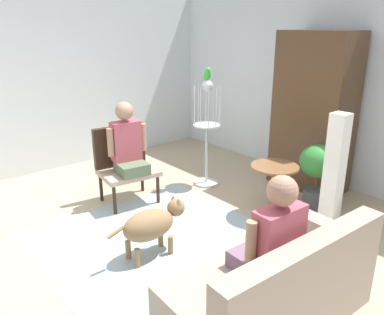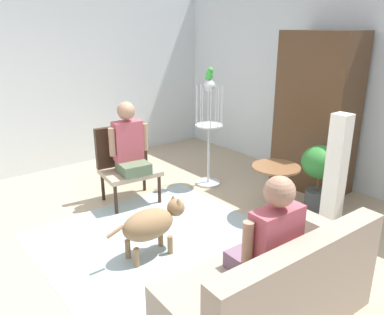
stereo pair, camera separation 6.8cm
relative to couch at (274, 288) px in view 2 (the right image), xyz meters
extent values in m
plane|color=tan|center=(-1.45, 0.00, -0.30)|extent=(7.24, 7.24, 0.00)
cube|color=silver|center=(-1.45, 2.94, 1.12)|extent=(6.64, 0.12, 2.84)
cube|color=silver|center=(-4.53, 0.30, 1.12)|extent=(0.12, 6.37, 2.84)
cube|color=#9EB2B7|center=(-1.27, -0.04, -0.29)|extent=(2.81, 2.34, 0.01)
cube|color=gray|center=(-0.07, -0.03, -0.09)|extent=(0.93, 1.69, 0.40)
cube|color=gray|center=(0.27, -0.04, 0.32)|extent=(0.26, 1.66, 0.42)
cube|color=gray|center=(-0.03, 0.71, 0.20)|extent=(0.85, 0.22, 0.19)
cube|color=tan|center=(0.12, -0.45, 0.25)|extent=(0.12, 0.32, 0.28)
cube|color=tan|center=(0.14, 0.01, 0.25)|extent=(0.12, 0.33, 0.28)
cube|color=gray|center=(0.16, 0.46, 0.25)|extent=(0.12, 0.34, 0.28)
cylinder|color=black|center=(-2.33, 0.54, -0.11)|extent=(0.04, 0.04, 0.38)
cylinder|color=black|center=(-2.41, -0.06, -0.11)|extent=(0.04, 0.04, 0.38)
cylinder|color=black|center=(-2.80, 0.60, -0.11)|extent=(0.04, 0.04, 0.38)
cylinder|color=black|center=(-2.87, 0.00, -0.11)|extent=(0.04, 0.04, 0.38)
cube|color=tan|center=(-2.60, 0.27, 0.12)|extent=(0.65, 0.77, 0.06)
cube|color=black|center=(-2.85, 0.30, 0.41)|extent=(0.17, 0.70, 0.54)
cube|color=slate|center=(-0.15, -0.02, 0.18)|extent=(0.39, 0.43, 0.14)
cube|color=#B24C59|center=(0.00, -0.03, 0.47)|extent=(0.20, 0.42, 0.44)
sphere|color=#A57A60|center=(0.00, -0.03, 0.82)|extent=(0.23, 0.23, 0.23)
cylinder|color=#A57A60|center=(-0.05, -0.28, 0.49)|extent=(0.08, 0.08, 0.31)
cylinder|color=#A57A60|center=(-0.02, 0.22, 0.49)|extent=(0.08, 0.08, 0.31)
cube|color=#55654A|center=(-2.48, 0.25, 0.22)|extent=(0.40, 0.40, 0.14)
cube|color=#B24C59|center=(-2.62, 0.27, 0.54)|extent=(0.23, 0.38, 0.50)
sphere|color=#A57A60|center=(-2.62, 0.27, 0.92)|extent=(0.22, 0.22, 0.22)
cylinder|color=#A57A60|center=(-2.55, 0.48, 0.56)|extent=(0.08, 0.08, 0.35)
cylinder|color=#A57A60|center=(-2.61, 0.05, 0.56)|extent=(0.08, 0.08, 0.35)
cylinder|color=brown|center=(-1.16, 1.41, 0.33)|extent=(0.57, 0.57, 0.02)
cylinder|color=brown|center=(-1.16, 1.41, 0.01)|extent=(0.06, 0.06, 0.61)
cylinder|color=brown|center=(-1.16, 1.41, -0.28)|extent=(0.30, 0.30, 0.03)
ellipsoid|color=olive|center=(-1.37, -0.26, 0.06)|extent=(0.34, 0.56, 0.31)
sphere|color=olive|center=(-1.35, 0.07, 0.15)|extent=(0.18, 0.18, 0.18)
cone|color=olive|center=(-1.40, 0.08, 0.24)|extent=(0.06, 0.06, 0.06)
cone|color=olive|center=(-1.31, 0.07, 0.24)|extent=(0.06, 0.06, 0.06)
cylinder|color=olive|center=(-1.39, -0.61, 0.10)|extent=(0.05, 0.18, 0.10)
cylinder|color=olive|center=(-1.45, -0.06, -0.20)|extent=(0.06, 0.06, 0.20)
cylinder|color=olive|center=(-1.27, -0.07, -0.20)|extent=(0.06, 0.06, 0.20)
cylinder|color=olive|center=(-1.47, -0.44, -0.20)|extent=(0.06, 0.06, 0.20)
cylinder|color=olive|center=(-1.29, -0.45, -0.20)|extent=(0.06, 0.06, 0.20)
cylinder|color=silver|center=(-2.41, 1.45, -0.28)|extent=(0.36, 0.36, 0.03)
cylinder|color=silver|center=(-2.41, 1.45, 0.14)|extent=(0.04, 0.04, 0.88)
cylinder|color=silver|center=(-2.41, 1.45, 0.59)|extent=(0.39, 0.39, 0.02)
cylinder|color=silver|center=(-2.22, 1.45, 0.87)|extent=(0.01, 0.01, 0.54)
cylinder|color=silver|center=(-2.26, 1.56, 0.87)|extent=(0.01, 0.01, 0.54)
cylinder|color=silver|center=(-2.35, 1.63, 0.87)|extent=(0.01, 0.01, 0.54)
cylinder|color=silver|center=(-2.46, 1.63, 0.87)|extent=(0.01, 0.01, 0.54)
cylinder|color=silver|center=(-2.56, 1.56, 0.87)|extent=(0.01, 0.01, 0.54)
cylinder|color=silver|center=(-2.59, 1.45, 0.87)|extent=(0.01, 0.01, 0.54)
cylinder|color=silver|center=(-2.56, 1.34, 0.87)|extent=(0.01, 0.01, 0.54)
cylinder|color=silver|center=(-2.46, 1.28, 0.87)|extent=(0.01, 0.01, 0.54)
cylinder|color=silver|center=(-2.35, 1.28, 0.87)|extent=(0.01, 0.01, 0.54)
cylinder|color=silver|center=(-2.26, 1.34, 0.87)|extent=(0.01, 0.01, 0.54)
sphere|color=silver|center=(-2.41, 1.45, 1.14)|extent=(0.15, 0.15, 0.15)
ellipsoid|color=green|center=(-2.41, 1.45, 1.29)|extent=(0.09, 0.10, 0.14)
sphere|color=green|center=(-2.39, 1.45, 1.35)|extent=(0.07, 0.07, 0.07)
cone|color=#D8BF4C|center=(-2.35, 1.45, 1.35)|extent=(0.03, 0.02, 0.02)
ellipsoid|color=green|center=(-2.45, 1.45, 1.24)|extent=(0.12, 0.03, 0.04)
cylinder|color=#4C5156|center=(-0.94, 1.98, -0.17)|extent=(0.29, 0.29, 0.24)
cylinder|color=brown|center=(-0.94, 1.98, 0.05)|extent=(0.03, 0.03, 0.20)
ellipsoid|color=#308034|center=(-0.94, 1.98, 0.33)|extent=(0.45, 0.45, 0.41)
cube|color=#4C4742|center=(-0.54, 1.65, -0.27)|extent=(0.20, 0.20, 0.06)
cube|color=white|center=(-0.54, 1.65, 0.41)|extent=(0.18, 0.18, 1.28)
cube|color=#4C331E|center=(-1.42, 2.53, 0.78)|extent=(1.02, 0.56, 2.16)
camera|label=1|loc=(1.50, -2.12, 1.92)|focal=36.29mm
camera|label=2|loc=(1.54, -2.07, 1.92)|focal=36.29mm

